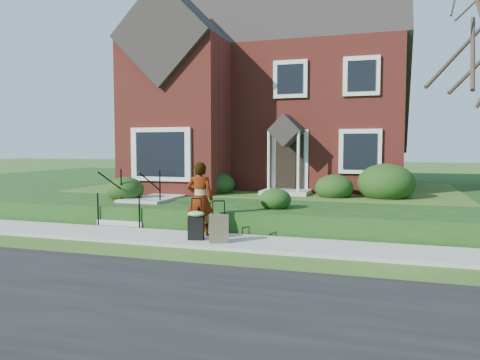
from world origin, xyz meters
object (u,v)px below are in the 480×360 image
at_px(front_steps, 137,207).
at_px(woman, 200,199).
at_px(suitcase_olive, 219,229).

xyz_separation_m(front_steps, woman, (2.64, -1.52, 0.51)).
bearing_deg(front_steps, woman, -29.95).
distance_m(woman, suitcase_olive, 1.14).
bearing_deg(woman, suitcase_olive, 127.80).
distance_m(front_steps, woman, 3.09).
bearing_deg(suitcase_olive, front_steps, 125.86).
relative_size(front_steps, woman, 1.11).
xyz_separation_m(front_steps, suitcase_olive, (3.37, -2.18, -0.07)).
distance_m(front_steps, suitcase_olive, 4.02).
relative_size(front_steps, suitcase_olive, 2.10).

